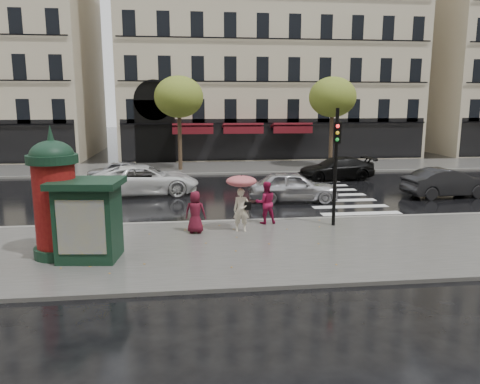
{
  "coord_description": "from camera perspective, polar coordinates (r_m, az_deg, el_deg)",
  "views": [
    {
      "loc": [
        -1.71,
        -15.3,
        4.84
      ],
      "look_at": [
        0.3,
        1.5,
        1.58
      ],
      "focal_mm": 35.0,
      "sensor_mm": 36.0,
      "label": 1
    }
  ],
  "objects": [
    {
      "name": "car_silver",
      "position": [
        23.19,
        6.51,
        0.69
      ],
      "size": [
        4.57,
        2.21,
        1.51
      ],
      "primitive_type": "imported",
      "rotation": [
        0.0,
        0.0,
        1.47
      ],
      "color": "#B8B8BE",
      "rests_on": "ground"
    },
    {
      "name": "car_darkgrey",
      "position": [
        26.4,
        23.93,
        1.03
      ],
      "size": [
        4.62,
        1.97,
        1.48
      ],
      "primitive_type": "imported",
      "rotation": [
        0.0,
        0.0,
        1.66
      ],
      "color": "black",
      "rests_on": "ground"
    },
    {
      "name": "near_sidewalk",
      "position": [
        15.65,
        -0.22,
        -6.87
      ],
      "size": [
        90.0,
        7.0,
        0.12
      ],
      "primitive_type": "cube",
      "color": "#474744",
      "rests_on": "ground"
    },
    {
      "name": "far_sidewalk",
      "position": [
        34.67,
        -3.94,
        2.96
      ],
      "size": [
        90.0,
        6.0,
        0.12
      ],
      "primitive_type": "cube",
      "color": "#474744",
      "rests_on": "ground"
    },
    {
      "name": "traffic_light",
      "position": [
        18.05,
        11.63,
        4.36
      ],
      "size": [
        0.32,
        0.44,
        4.5
      ],
      "color": "black",
      "rests_on": "near_sidewalk"
    },
    {
      "name": "ground",
      "position": [
        16.14,
        -0.43,
        -6.54
      ],
      "size": [
        160.0,
        160.0,
        0.0
      ],
      "primitive_type": "plane",
      "color": "black",
      "rests_on": "ground"
    },
    {
      "name": "far_kerb",
      "position": [
        31.71,
        -3.66,
        2.23
      ],
      "size": [
        90.0,
        0.25,
        0.14
      ],
      "primitive_type": "cube",
      "color": "slate",
      "rests_on": "ground"
    },
    {
      "name": "bldg_far_corner",
      "position": [
        46.41,
        2.97,
        18.91
      ],
      "size": [
        26.0,
        14.0,
        22.9
      ],
      "color": "#B7A88C",
      "rests_on": "ground"
    },
    {
      "name": "zebra_crossing",
      "position": [
        26.51,
        10.21,
        0.23
      ],
      "size": [
        3.6,
        11.75,
        0.01
      ],
      "primitive_type": "cube",
      "color": "silver",
      "rests_on": "ground"
    },
    {
      "name": "woman_umbrella",
      "position": [
        17.11,
        0.16,
        -0.21
      ],
      "size": [
        1.12,
        1.12,
        2.15
      ],
      "color": "beige",
      "rests_on": "near_sidewalk"
    },
    {
      "name": "car_white",
      "position": [
        25.28,
        -11.51,
        1.46
      ],
      "size": [
        5.84,
        3.03,
        1.57
      ],
      "primitive_type": "imported",
      "rotation": [
        0.0,
        0.0,
        1.65
      ],
      "color": "white",
      "rests_on": "ground"
    },
    {
      "name": "newsstand",
      "position": [
        14.86,
        -17.98,
        -3.1
      ],
      "size": [
        2.21,
        1.93,
        2.45
      ],
      "color": "black",
      "rests_on": "near_sidewalk"
    },
    {
      "name": "car_black",
      "position": [
        30.16,
        11.61,
        2.82
      ],
      "size": [
        5.1,
        2.57,
        1.42
      ],
      "primitive_type": "imported",
      "rotation": [
        0.0,
        0.0,
        -1.45
      ],
      "color": "black",
      "rests_on": "ground"
    },
    {
      "name": "tree_far_left",
      "position": [
        33.3,
        -7.47,
        11.38
      ],
      "size": [
        3.4,
        3.4,
        6.64
      ],
      "color": "#38281C",
      "rests_on": "ground"
    },
    {
      "name": "near_kerb",
      "position": [
        18.99,
        -1.44,
        -3.64
      ],
      "size": [
        90.0,
        0.25,
        0.14
      ],
      "primitive_type": "cube",
      "color": "slate",
      "rests_on": "ground"
    },
    {
      "name": "morris_column",
      "position": [
        15.31,
        -21.64,
        -0.31
      ],
      "size": [
        1.51,
        1.51,
        4.06
      ],
      "color": "black",
      "rests_on": "near_sidewalk"
    },
    {
      "name": "car_far_silver",
      "position": [
        30.09,
        -14.69,
        2.52
      ],
      "size": [
        3.91,
        2.01,
        1.27
      ],
      "primitive_type": "imported",
      "rotation": [
        0.0,
        0.0,
        -1.71
      ],
      "color": "#A8A8AD",
      "rests_on": "ground"
    },
    {
      "name": "woman_red",
      "position": [
        18.39,
        3.16,
        -1.29
      ],
      "size": [
        0.86,
        0.69,
        1.67
      ],
      "primitive_type": "imported",
      "rotation": [
        0.0,
        0.0,
        3.21
      ],
      "color": "maroon",
      "rests_on": "near_sidewalk"
    },
    {
      "name": "man_burgundy",
      "position": [
        17.12,
        -5.46,
        -2.45
      ],
      "size": [
        0.85,
        0.64,
        1.55
      ],
      "primitive_type": "imported",
      "rotation": [
        0.0,
        0.0,
        2.93
      ],
      "color": "#561121",
      "rests_on": "near_sidewalk"
    },
    {
      "name": "tree_far_right",
      "position": [
        34.98,
        11.22,
        11.24
      ],
      "size": [
        3.4,
        3.4,
        6.64
      ],
      "color": "#38281C",
      "rests_on": "ground"
    }
  ]
}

